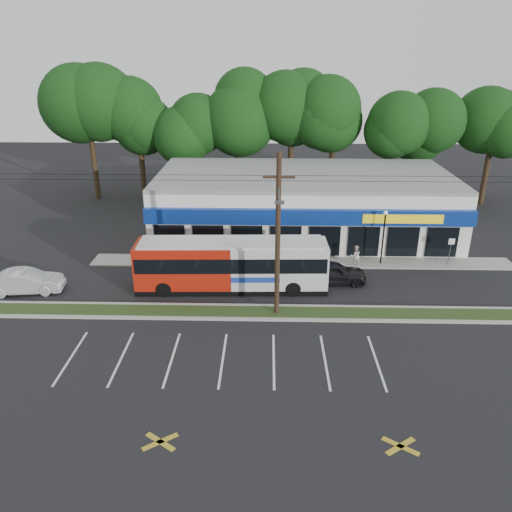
{
  "coord_description": "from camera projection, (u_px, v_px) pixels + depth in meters",
  "views": [
    {
      "loc": [
        2.42,
        -26.1,
        15.26
      ],
      "look_at": [
        1.63,
        5.0,
        2.18
      ],
      "focal_mm": 35.0,
      "sensor_mm": 36.0,
      "label": 1
    }
  ],
  "objects": [
    {
      "name": "grass_strip",
      "position": [
        228.0,
        312.0,
        30.92
      ],
      "size": [
        40.0,
        1.6,
        0.12
      ],
      "primitive_type": "cube",
      "color": "#203616",
      "rests_on": "ground"
    },
    {
      "name": "car_dark",
      "position": [
        333.0,
        272.0,
        34.63
      ],
      "size": [
        4.67,
        2.06,
        1.56
      ],
      "primitive_type": "imported",
      "rotation": [
        0.0,
        0.0,
        1.62
      ],
      "color": "black",
      "rests_on": "ground"
    },
    {
      "name": "curb_north",
      "position": [
        229.0,
        305.0,
        31.7
      ],
      "size": [
        40.0,
        0.25,
        0.14
      ],
      "primitive_type": "cube",
      "color": "#9E9E93",
      "rests_on": "ground"
    },
    {
      "name": "sign_post",
      "position": [
        451.0,
        247.0,
        36.95
      ],
      "size": [
        0.45,
        0.1,
        2.23
      ],
      "color": "#59595E",
      "rests_on": "ground"
    },
    {
      "name": "sidewalk",
      "position": [
        301.0,
        262.0,
        38.18
      ],
      "size": [
        32.0,
        2.2,
        0.1
      ],
      "primitive_type": "cube",
      "color": "#9E9E93",
      "rests_on": "ground"
    },
    {
      "name": "ground",
      "position": [
        227.0,
        321.0,
        30.03
      ],
      "size": [
        120.0,
        120.0,
        0.0
      ],
      "primitive_type": "plane",
      "color": "black",
      "rests_on": "ground"
    },
    {
      "name": "pedestrian_b",
      "position": [
        355.0,
        256.0,
        37.34
      ],
      "size": [
        0.89,
        0.75,
        1.61
      ],
      "primitive_type": "imported",
      "rotation": [
        0.0,
        0.0,
        3.34
      ],
      "color": "silver",
      "rests_on": "ground"
    },
    {
      "name": "lamp_post",
      "position": [
        384.0,
        231.0,
        36.84
      ],
      "size": [
        0.3,
        0.3,
        4.25
      ],
      "color": "black",
      "rests_on": "ground"
    },
    {
      "name": "pedestrian_a",
      "position": [
        308.0,
        255.0,
        37.24
      ],
      "size": [
        0.7,
        0.51,
        1.8
      ],
      "primitive_type": "imported",
      "rotation": [
        0.0,
        0.0,
        3.27
      ],
      "color": "silver",
      "rests_on": "ground"
    },
    {
      "name": "curb_south",
      "position": [
        227.0,
        319.0,
        30.14
      ],
      "size": [
        40.0,
        0.25,
        0.14
      ],
      "primitive_type": "cube",
      "color": "#9E9E93",
      "rests_on": "ground"
    },
    {
      "name": "car_silver",
      "position": [
        26.0,
        282.0,
        33.26
      ],
      "size": [
        4.98,
        2.32,
        1.58
      ],
      "primitive_type": "imported",
      "rotation": [
        0.0,
        0.0,
        1.71
      ],
      "color": "#B9BAC1",
      "rests_on": "ground"
    },
    {
      "name": "strip_mall",
      "position": [
        303.0,
        203.0,
        43.53
      ],
      "size": [
        25.0,
        12.55,
        5.3
      ],
      "color": "silver",
      "rests_on": "ground"
    },
    {
      "name": "utility_pole",
      "position": [
        275.0,
        232.0,
        28.71
      ],
      "size": [
        50.0,
        2.77,
        10.0
      ],
      "color": "black",
      "rests_on": "ground"
    },
    {
      "name": "metrobus",
      "position": [
        232.0,
        264.0,
        33.47
      ],
      "size": [
        12.87,
        3.12,
        3.44
      ],
      "rotation": [
        0.0,
        0.0,
        0.03
      ],
      "color": "#AB1B0D",
      "rests_on": "ground"
    },
    {
      "name": "tree_line",
      "position": [
        284.0,
        120.0,
        50.63
      ],
      "size": [
        46.76,
        6.76,
        11.83
      ],
      "color": "black",
      "rests_on": "ground"
    }
  ]
}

